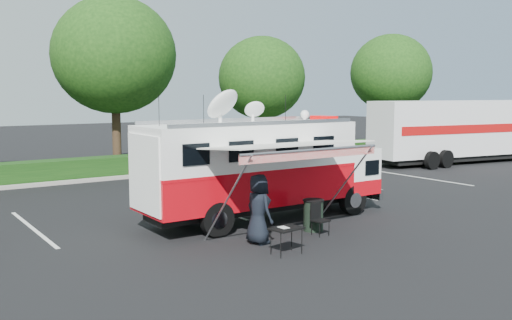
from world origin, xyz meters
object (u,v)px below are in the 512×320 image
at_px(folding_table, 286,229).
at_px(semi_trailer, 461,130).
at_px(command_truck, 263,167).
at_px(trash_bin, 313,215).

xyz_separation_m(folding_table, semi_trailer, (20.11, 9.43, 1.26)).
relative_size(command_truck, folding_table, 9.36).
height_order(folding_table, semi_trailer, semi_trailer).
relative_size(trash_bin, semi_trailer, 0.08).
xyz_separation_m(folding_table, trash_bin, (2.19, 1.53, -0.17)).
height_order(command_truck, folding_table, command_truck).
bearing_deg(command_truck, folding_table, -116.50).
bearing_deg(semi_trailer, folding_table, -154.87).
distance_m(command_truck, trash_bin, 2.41).
bearing_deg(trash_bin, folding_table, -144.97).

